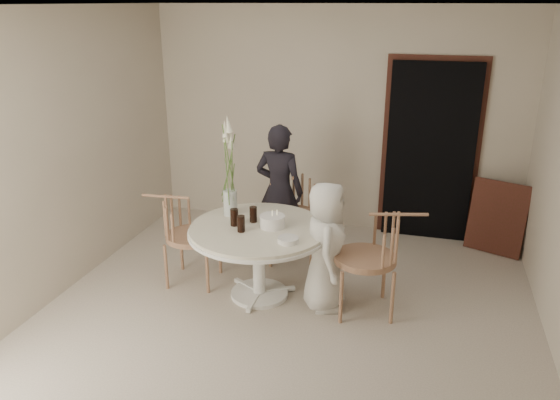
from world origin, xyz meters
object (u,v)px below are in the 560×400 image
(table, at_px, (259,238))
(birthday_cake, at_px, (272,221))
(girl, at_px, (279,191))
(chair_far, at_px, (293,202))
(boy, at_px, (326,247))
(flower_vase, at_px, (229,177))
(chair_right, at_px, (381,248))
(chair_left, at_px, (179,226))

(table, distance_m, birthday_cake, 0.22)
(girl, relative_size, birthday_cake, 6.30)
(chair_far, height_order, boy, boy)
(chair_far, height_order, girl, girl)
(boy, height_order, birthday_cake, boy)
(table, height_order, boy, boy)
(birthday_cake, bearing_deg, girl, 101.63)
(girl, distance_m, flower_vase, 0.89)
(chair_right, relative_size, girl, 0.66)
(chair_left, relative_size, girl, 0.62)
(table, xyz_separation_m, girl, (-0.07, 0.98, 0.13))
(girl, xyz_separation_m, flower_vase, (-0.29, -0.76, 0.37))
(girl, height_order, birthday_cake, girl)
(birthday_cake, bearing_deg, boy, -6.21)
(girl, height_order, flower_vase, flower_vase)
(chair_far, distance_m, flower_vase, 1.03)
(chair_far, bearing_deg, girl, -178.94)
(table, distance_m, chair_left, 0.87)
(chair_left, bearing_deg, boy, -99.22)
(girl, distance_m, birthday_cake, 0.97)
(boy, distance_m, flower_vase, 1.15)
(table, relative_size, chair_right, 1.35)
(table, height_order, chair_far, chair_far)
(chair_left, bearing_deg, flower_vase, -80.69)
(chair_far, bearing_deg, flower_vase, -130.03)
(chair_far, xyz_separation_m, boy, (0.57, -1.04, -0.00))
(chair_right, relative_size, chair_left, 1.06)
(girl, bearing_deg, chair_right, 147.98)
(chair_far, distance_m, chair_right, 1.44)
(girl, relative_size, boy, 1.22)
(boy, relative_size, flower_vase, 1.23)
(chair_far, height_order, birthday_cake, chair_far)
(chair_left, xyz_separation_m, flower_vase, (0.51, 0.13, 0.52))
(table, height_order, flower_vase, flower_vase)
(birthday_cake, bearing_deg, flower_vase, 158.60)
(chair_right, distance_m, boy, 0.50)
(birthday_cake, distance_m, flower_vase, 0.62)
(table, bearing_deg, chair_right, 1.99)
(chair_far, bearing_deg, table, -105.36)
(chair_right, distance_m, girl, 1.54)
(table, relative_size, birthday_cake, 5.58)
(table, distance_m, boy, 0.65)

